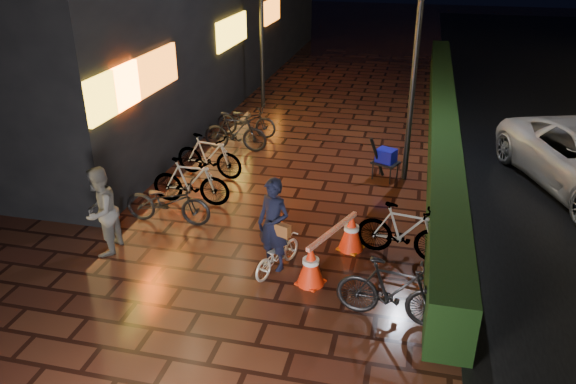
% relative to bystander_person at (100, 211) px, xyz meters
% --- Properties ---
extents(ground, '(80.00, 80.00, 0.00)m').
position_rel_bystander_person_xyz_m(ground, '(2.97, 0.33, -0.86)').
color(ground, '#381911').
rests_on(ground, ground).
extents(hedge, '(0.70, 20.00, 1.00)m').
position_rel_bystander_person_xyz_m(hedge, '(6.27, 8.33, -0.36)').
color(hedge, black).
rests_on(hedge, ground).
extents(bystander_person, '(0.70, 0.87, 1.72)m').
position_rel_bystander_person_xyz_m(bystander_person, '(0.00, 0.00, 0.00)').
color(bystander_person, '#535456').
rests_on(bystander_person, ground).
extents(lamp_post_hedge, '(0.48, 0.15, 5.00)m').
position_rel_bystander_person_xyz_m(lamp_post_hedge, '(5.36, 4.83, 1.89)').
color(lamp_post_hedge, black).
rests_on(lamp_post_hedge, ground).
extents(lamp_post_sf, '(0.48, 0.25, 5.13)m').
position_rel_bystander_person_xyz_m(lamp_post_sf, '(0.33, 9.93, 1.96)').
color(lamp_post_sf, black).
rests_on(lamp_post_sf, ground).
extents(cyclist, '(0.87, 1.34, 1.82)m').
position_rel_bystander_person_xyz_m(cyclist, '(3.31, 0.09, -0.18)').
color(cyclist, silver).
rests_on(cyclist, ground).
extents(traffic_barrier, '(1.06, 1.85, 0.76)m').
position_rel_bystander_person_xyz_m(traffic_barrier, '(4.26, 0.52, -0.48)').
color(traffic_barrier, '#FF2A0D').
rests_on(traffic_barrier, ground).
extents(cart_assembly, '(0.79, 0.68, 1.11)m').
position_rel_bystander_person_xyz_m(cart_assembly, '(4.88, 4.66, -0.29)').
color(cart_assembly, black).
rests_on(cart_assembly, ground).
extents(parked_bikes_storefront, '(1.97, 6.25, 1.07)m').
position_rel_bystander_person_xyz_m(parked_bikes_storefront, '(0.70, 4.04, -0.35)').
color(parked_bikes_storefront, black).
rests_on(parked_bikes_storefront, ground).
extents(parked_bikes_hedge, '(1.91, 2.69, 1.07)m').
position_rel_bystander_person_xyz_m(parked_bikes_hedge, '(5.45, 0.15, -0.33)').
color(parked_bikes_hedge, black).
rests_on(parked_bikes_hedge, ground).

